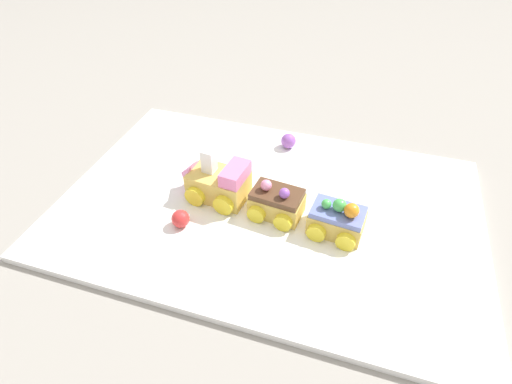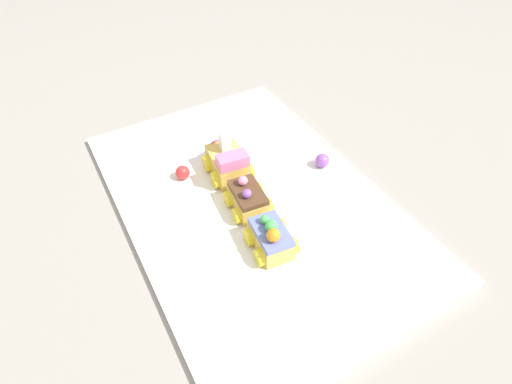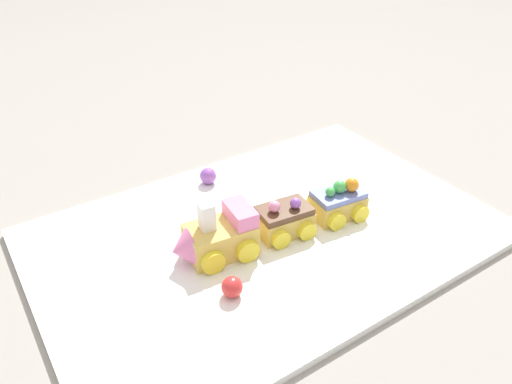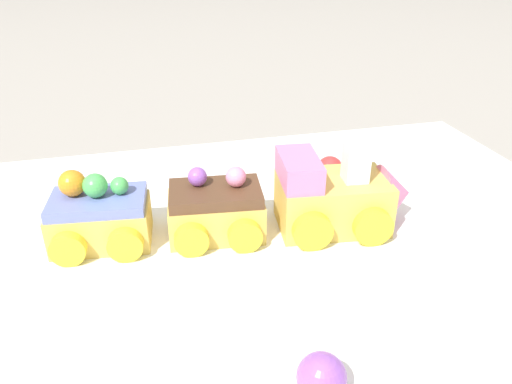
{
  "view_description": "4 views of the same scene",
  "coord_description": "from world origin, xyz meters",
  "px_view_note": "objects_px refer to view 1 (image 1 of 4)",
  "views": [
    {
      "loc": [
        -0.12,
        0.47,
        0.46
      ],
      "look_at": [
        0.02,
        0.01,
        0.04
      ],
      "focal_mm": 28.0,
      "sensor_mm": 36.0,
      "label": 1
    },
    {
      "loc": [
        -0.45,
        0.25,
        0.54
      ],
      "look_at": [
        -0.03,
        0.01,
        0.06
      ],
      "focal_mm": 28.0,
      "sensor_mm": 36.0,
      "label": 2
    },
    {
      "loc": [
        0.35,
        0.49,
        0.47
      ],
      "look_at": [
        -0.0,
        -0.04,
        0.06
      ],
      "focal_mm": 35.0,
      "sensor_mm": 36.0,
      "label": 3
    },
    {
      "loc": [
        -0.08,
        -0.35,
        0.25
      ],
      "look_at": [
        0.02,
        0.04,
        0.04
      ],
      "focal_mm": 35.0,
      "sensor_mm": 36.0,
      "label": 4
    }
  ],
  "objects_px": {
    "cake_train_locomotive": "(214,182)",
    "cake_car_blueberry": "(337,220)",
    "gumball_red": "(180,219)",
    "cake_car_chocolate": "(277,203)",
    "gumball_purple": "(288,141)"
  },
  "relations": [
    {
      "from": "cake_car_chocolate",
      "to": "gumball_red",
      "type": "distance_m",
      "value": 0.15
    },
    {
      "from": "gumball_red",
      "to": "gumball_purple",
      "type": "distance_m",
      "value": 0.28
    },
    {
      "from": "gumball_red",
      "to": "cake_car_chocolate",
      "type": "bearing_deg",
      "value": -151.95
    },
    {
      "from": "cake_car_blueberry",
      "to": "gumball_red",
      "type": "xyz_separation_m",
      "value": [
        0.23,
        0.06,
        -0.01
      ]
    },
    {
      "from": "cake_car_blueberry",
      "to": "gumball_purple",
      "type": "relative_size",
      "value": 2.97
    },
    {
      "from": "gumball_purple",
      "to": "cake_car_chocolate",
      "type": "bearing_deg",
      "value": 98.18
    },
    {
      "from": "cake_car_chocolate",
      "to": "gumball_red",
      "type": "xyz_separation_m",
      "value": [
        0.13,
        0.07,
        -0.01
      ]
    },
    {
      "from": "gumball_red",
      "to": "gumball_purple",
      "type": "bearing_deg",
      "value": -112.6
    },
    {
      "from": "gumball_purple",
      "to": "gumball_red",
      "type": "bearing_deg",
      "value": 67.4
    },
    {
      "from": "cake_train_locomotive",
      "to": "gumball_red",
      "type": "distance_m",
      "value": 0.09
    },
    {
      "from": "cake_car_chocolate",
      "to": "gumball_purple",
      "type": "bearing_deg",
      "value": -75.5
    },
    {
      "from": "cake_train_locomotive",
      "to": "cake_car_blueberry",
      "type": "relative_size",
      "value": 1.45
    },
    {
      "from": "cake_train_locomotive",
      "to": "cake_car_blueberry",
      "type": "bearing_deg",
      "value": 179.91
    },
    {
      "from": "cake_car_chocolate",
      "to": "gumball_purple",
      "type": "distance_m",
      "value": 0.19
    },
    {
      "from": "cake_train_locomotive",
      "to": "cake_car_chocolate",
      "type": "xyz_separation_m",
      "value": [
        -0.11,
        0.01,
        -0.01
      ]
    }
  ]
}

